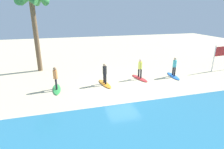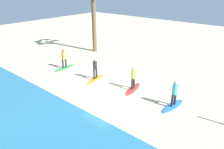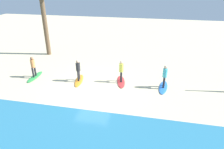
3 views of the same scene
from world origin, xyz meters
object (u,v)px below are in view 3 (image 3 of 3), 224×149
surfer_blue (165,75)px  surfboard_green (35,77)px  surfer_orange (78,69)px  surfer_green (33,65)px  surfboard_blue (163,87)px  surfboard_red (121,82)px  surfboard_orange (79,81)px  surfer_red (121,70)px

surfer_blue → surfboard_green: (9.98, 0.29, -0.99)m
surfer_orange → surfer_green: (3.68, 0.08, 0.00)m
surfboard_blue → surfboard_red: size_ratio=1.00×
surfboard_orange → surfer_orange: surfer_orange is taller
surfer_blue → surfboard_green: size_ratio=0.78×
surfboard_orange → surfer_orange: 0.99m
surfboard_blue → surfer_orange: bearing=-81.5°
surfer_red → surfer_green: 6.88m
surfer_blue → surfer_red: 3.14m
surfer_red → surfer_orange: same height
surfboard_green → surfboard_blue: bearing=90.4°
surfboard_orange → surfboard_red: bearing=88.8°
surfer_red → surfer_orange: (3.18, 0.49, 0.00)m
surfboard_red → surfer_orange: bearing=-93.6°
surfboard_blue → surfer_orange: surfer_orange is taller
surfer_blue → surfer_green: 9.99m
surfer_blue → surfer_green: (9.98, 0.29, 0.00)m
surfer_orange → surfer_green: size_ratio=1.00×
surfboard_green → surfer_green: 0.99m
surfer_blue → surfer_red: bearing=-5.0°
surfboard_red → surfboard_orange: 3.22m
surfboard_orange → surfer_green: bearing=-98.7°
surfer_orange → surfboard_green: 3.81m
surfboard_blue → surfboard_green: same height
surfboard_red → surfboard_green: bearing=-97.6°
surfboard_red → surfer_green: size_ratio=1.28×
surfer_orange → surfboard_blue: bearing=-178.1°
surfer_blue → surfer_green: same height
surfboard_blue → surfer_blue: 0.99m
surfboard_orange → surfer_green: size_ratio=1.28×
surfboard_orange → surfboard_blue: bearing=82.0°
surfer_blue → surfer_green: size_ratio=1.00×
surfer_blue → surfer_orange: bearing=1.9°
surfer_red → surfboard_green: bearing=4.7°
surfboard_red → surfer_green: bearing=-97.6°
surfer_blue → surfboard_orange: surfer_blue is taller
surfboard_blue → surfboard_green: bearing=-81.7°
surfboard_orange → surfer_orange: size_ratio=1.28×
surfboard_orange → surfer_green: surfer_green is taller
surfboard_orange → surfboard_green: 3.68m
surfer_orange → surfboard_green: bearing=1.3°
surfboard_red → surfer_red: surfer_red is taller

